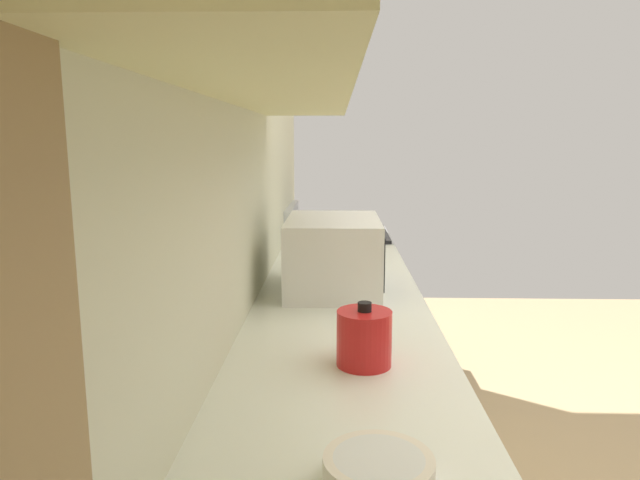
% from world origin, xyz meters
% --- Properties ---
extents(wall_back, '(4.34, 0.12, 2.63)m').
position_xyz_m(wall_back, '(0.00, 1.55, 1.31)').
color(wall_back, beige).
rests_on(wall_back, ground_plane).
extents(oven_range, '(0.70, 0.64, 1.07)m').
position_xyz_m(oven_range, '(1.66, 1.18, 0.46)').
color(oven_range, '#B7BABF').
rests_on(oven_range, ground_plane).
extents(microwave, '(0.50, 0.37, 0.29)m').
position_xyz_m(microwave, '(0.33, 1.20, 1.03)').
color(microwave, white).
rests_on(microwave, counter_run).
extents(bowl, '(0.19, 0.19, 0.05)m').
position_xyz_m(bowl, '(-0.96, 1.12, 0.92)').
color(bowl, silver).
rests_on(bowl, counter_run).
extents(kettle, '(0.20, 0.15, 0.17)m').
position_xyz_m(kettle, '(-0.43, 1.12, 0.97)').
color(kettle, red).
rests_on(kettle, counter_run).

